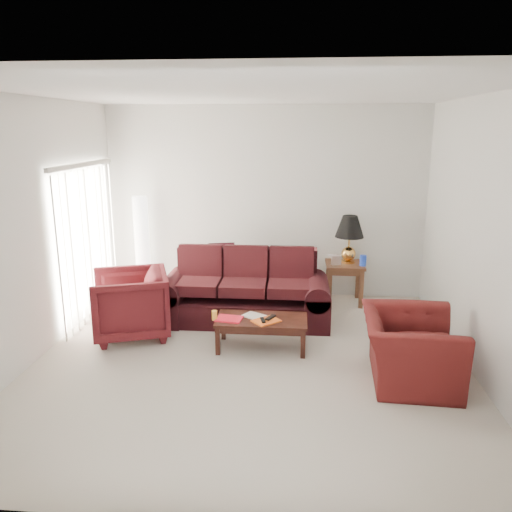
{
  "coord_description": "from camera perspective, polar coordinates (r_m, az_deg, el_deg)",
  "views": [
    {
      "loc": [
        0.53,
        -5.33,
        2.64
      ],
      "look_at": [
        0.0,
        0.85,
        1.05
      ],
      "focal_mm": 35.0,
      "sensor_mm": 36.0,
      "label": 1
    }
  ],
  "objects": [
    {
      "name": "picture_frame",
      "position": [
        7.87,
        8.66,
        0.08
      ],
      "size": [
        0.15,
        0.19,
        0.06
      ],
      "primitive_type": "cube",
      "rotation": [
        1.36,
        0.0,
        -0.06
      ],
      "color": "silver",
      "rests_on": "end_table"
    },
    {
      "name": "sofa",
      "position": [
        6.98,
        -1.32,
        -3.63
      ],
      "size": [
        2.44,
        1.23,
        0.97
      ],
      "primitive_type": null,
      "rotation": [
        0.0,
        0.0,
        -0.09
      ],
      "color": "black",
      "rests_on": "ground"
    },
    {
      "name": "coffee_table",
      "position": [
        6.21,
        0.64,
        -8.82
      ],
      "size": [
        1.22,
        0.86,
        0.39
      ],
      "primitive_type": null,
      "rotation": [
        0.0,
        0.0,
        0.31
      ],
      "color": "black",
      "rests_on": "ground"
    },
    {
      "name": "remote_b",
      "position": [
        6.09,
        1.68,
        -7.03
      ],
      "size": [
        0.13,
        0.19,
        0.02
      ],
      "primitive_type": "cube",
      "rotation": [
        0.0,
        0.0,
        -0.46
      ],
      "color": "black",
      "rests_on": "coffee_table"
    },
    {
      "name": "floor",
      "position": [
        5.97,
        -0.72,
        -11.87
      ],
      "size": [
        5.0,
        5.0,
        0.0
      ],
      "primitive_type": "plane",
      "color": "beige",
      "rests_on": "ground"
    },
    {
      "name": "magazine_red",
      "position": [
        6.11,
        -3.08,
        -7.18
      ],
      "size": [
        0.34,
        0.28,
        0.02
      ],
      "primitive_type": "cube",
      "rotation": [
        0.0,
        0.0,
        -0.15
      ],
      "color": "red",
      "rests_on": "coffee_table"
    },
    {
      "name": "magazine_white",
      "position": [
        6.2,
        -0.21,
        -6.85
      ],
      "size": [
        0.32,
        0.3,
        0.01
      ],
      "primitive_type": "cube",
      "rotation": [
        0.0,
        0.0,
        -0.56
      ],
      "color": "silver",
      "rests_on": "coffee_table"
    },
    {
      "name": "end_table",
      "position": [
        7.86,
        10.03,
        -3.04
      ],
      "size": [
        0.63,
        0.63,
        0.63
      ],
      "primitive_type": null,
      "rotation": [
        0.0,
        0.0,
        -0.1
      ],
      "color": "#522B1C",
      "rests_on": "ground"
    },
    {
      "name": "armchair_left",
      "position": [
        6.69,
        -14.17,
        -5.34
      ],
      "size": [
        1.2,
        1.18,
        0.87
      ],
      "primitive_type": "imported",
      "rotation": [
        0.0,
        0.0,
        -1.24
      ],
      "color": "#461014",
      "rests_on": "ground"
    },
    {
      "name": "throw_pillow",
      "position": [
        7.73,
        -3.93,
        0.04
      ],
      "size": [
        0.43,
        0.28,
        0.41
      ],
      "primitive_type": "cube",
      "rotation": [
        -0.21,
        0.0,
        0.23
      ],
      "color": "black",
      "rests_on": "sofa"
    },
    {
      "name": "magazine_orange",
      "position": [
        6.04,
        1.17,
        -7.43
      ],
      "size": [
        0.38,
        0.37,
        0.02
      ],
      "primitive_type": "cube",
      "rotation": [
        0.0,
        0.0,
        0.71
      ],
      "color": "orange",
      "rests_on": "coffee_table"
    },
    {
      "name": "remote_a",
      "position": [
        6.02,
        0.79,
        -7.32
      ],
      "size": [
        0.08,
        0.16,
        0.02
      ],
      "primitive_type": "cube",
      "rotation": [
        0.0,
        0.0,
        0.23
      ],
      "color": "black",
      "rests_on": "coffee_table"
    },
    {
      "name": "clock",
      "position": [
        7.65,
        9.15,
        -0.48
      ],
      "size": [
        0.15,
        0.07,
        0.14
      ],
      "primitive_type": "cube",
      "rotation": [
        0.0,
        0.0,
        0.18
      ],
      "color": "white",
      "rests_on": "end_table"
    },
    {
      "name": "floor_lamp",
      "position": [
        8.13,
        -12.88,
        1.07
      ],
      "size": [
        0.32,
        0.32,
        1.64
      ],
      "primitive_type": null,
      "rotation": [
        0.0,
        0.0,
        0.23
      ],
      "color": "white",
      "rests_on": "ground"
    },
    {
      "name": "blue_canister",
      "position": [
        7.67,
        12.13,
        -0.52
      ],
      "size": [
        0.11,
        0.11,
        0.16
      ],
      "primitive_type": "cylinder",
      "rotation": [
        0.0,
        0.0,
        0.12
      ],
      "color": "#1C3AB7",
      "rests_on": "end_table"
    },
    {
      "name": "yellow_glass",
      "position": [
        6.09,
        -4.77,
        -6.77
      ],
      "size": [
        0.08,
        0.08,
        0.12
      ],
      "primitive_type": "cylinder",
      "rotation": [
        0.0,
        0.0,
        -0.16
      ],
      "color": "#FFB438",
      "rests_on": "coffee_table"
    },
    {
      "name": "table_lamp",
      "position": [
        7.73,
        10.6,
        1.87
      ],
      "size": [
        0.56,
        0.56,
        0.73
      ],
      "primitive_type": null,
      "rotation": [
        0.0,
        0.0,
        0.34
      ],
      "color": "gold",
      "rests_on": "end_table"
    },
    {
      "name": "armchair_right",
      "position": [
        5.64,
        17.15,
        -10.09
      ],
      "size": [
        1.04,
        1.18,
        0.73
      ],
      "primitive_type": "imported",
      "rotation": [
        0.0,
        0.0,
        1.51
      ],
      "color": "#481110",
      "rests_on": "ground"
    },
    {
      "name": "blinds",
      "position": [
        7.42,
        -18.65,
        1.48
      ],
      "size": [
        0.1,
        2.0,
        2.16
      ],
      "primitive_type": "cube",
      "color": "silver",
      "rests_on": "ground"
    }
  ]
}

